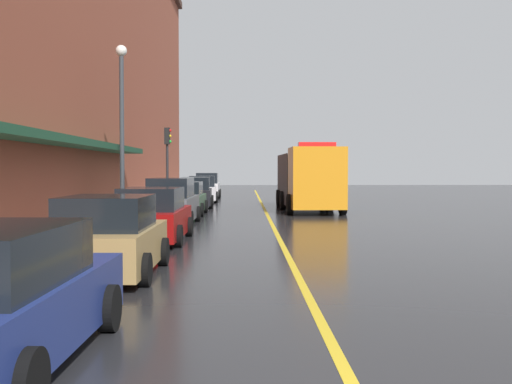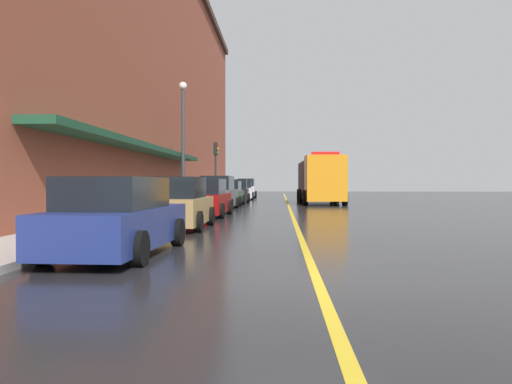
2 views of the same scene
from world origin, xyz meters
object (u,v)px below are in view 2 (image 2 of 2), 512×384
(utility_truck, at_px, (320,180))
(parking_meter_1, at_px, (231,187))
(street_lamp_left, at_px, (183,130))
(traffic_light_near, at_px, (216,160))
(parked_car_1, at_px, (176,204))
(parked_car_7, at_px, (246,189))
(parked_car_5, at_px, (237,191))
(parked_car_3, at_px, (218,194))
(parked_car_6, at_px, (242,190))
(parking_meter_0, at_px, (166,193))
(parked_car_4, at_px, (228,194))
(parked_car_0, at_px, (118,218))
(parked_car_2, at_px, (204,199))

(utility_truck, bearing_deg, parking_meter_1, -151.87)
(street_lamp_left, distance_m, traffic_light_near, 9.33)
(utility_truck, bearing_deg, parked_car_1, -18.48)
(street_lamp_left, xyz_separation_m, traffic_light_near, (0.66, 9.22, -1.24))
(parked_car_7, bearing_deg, parked_car_5, 179.46)
(parked_car_3, distance_m, parked_car_6, 17.28)
(parked_car_3, bearing_deg, parked_car_5, 0.92)
(parked_car_6, bearing_deg, traffic_light_near, 168.11)
(parking_meter_0, relative_size, parking_meter_1, 1.00)
(parked_car_4, height_order, parking_meter_0, parked_car_4)
(utility_truck, bearing_deg, parked_car_7, -158.30)
(parked_car_0, height_order, parked_car_5, parked_car_5)
(parked_car_1, distance_m, utility_truck, 21.30)
(parked_car_2, distance_m, parked_car_6, 23.09)
(parked_car_6, distance_m, parked_car_7, 5.76)
(parked_car_0, bearing_deg, traffic_light_near, 4.60)
(utility_truck, bearing_deg, parking_meter_0, -27.94)
(parked_car_1, relative_size, parked_car_5, 0.88)
(parked_car_0, bearing_deg, parked_car_6, 1.71)
(traffic_light_near, bearing_deg, utility_truck, -6.04)
(parked_car_1, xyz_separation_m, parking_meter_1, (-1.44, 33.81, 0.28))
(parked_car_2, xyz_separation_m, parked_car_6, (-0.05, 23.09, 0.04))
(parked_car_3, bearing_deg, parked_car_2, -177.68)
(parked_car_4, xyz_separation_m, traffic_light_near, (-1.34, 3.98, 2.40))
(parked_car_1, bearing_deg, parked_car_4, 0.52)
(parked_car_3, xyz_separation_m, parked_car_6, (0.05, 17.28, -0.05))
(parked_car_2, xyz_separation_m, parking_meter_0, (-1.46, -1.08, 0.28))
(parked_car_3, distance_m, parked_car_7, 23.05)
(parked_car_1, height_order, parking_meter_0, parked_car_1)
(parked_car_0, distance_m, street_lamp_left, 18.42)
(parked_car_5, distance_m, utility_truck, 6.86)
(parked_car_0, relative_size, parked_car_1, 1.17)
(parked_car_2, xyz_separation_m, utility_truck, (6.19, 14.32, 0.89))
(parked_car_6, distance_m, traffic_light_near, 8.41)
(parked_car_3, height_order, parked_car_7, parked_car_7)
(parked_car_6, xyz_separation_m, parking_meter_1, (-1.42, 4.68, 0.24))
(parked_car_1, bearing_deg, traffic_light_near, 4.12)
(parked_car_5, distance_m, parking_meter_0, 18.26)
(parked_car_7, height_order, traffic_light_near, traffic_light_near)
(parked_car_3, bearing_deg, parked_car_6, 1.18)
(parked_car_6, distance_m, street_lamp_left, 17.67)
(street_lamp_left, bearing_deg, traffic_light_near, 85.90)
(parked_car_1, bearing_deg, parked_car_6, 0.44)
(parking_meter_1, xyz_separation_m, street_lamp_left, (-0.60, -21.87, 3.34))
(parked_car_6, bearing_deg, parking_meter_1, 14.63)
(parked_car_5, relative_size, parking_meter_0, 3.54)
(parking_meter_1, relative_size, traffic_light_near, 0.31)
(utility_truck, height_order, parking_meter_0, utility_truck)
(parked_car_3, bearing_deg, parked_car_7, 1.22)
(parked_car_4, height_order, parked_car_6, parked_car_6)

